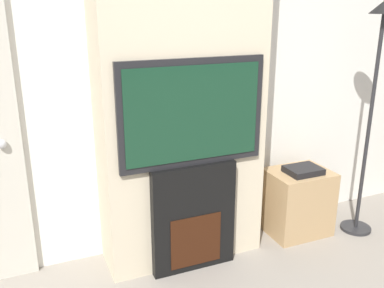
{
  "coord_description": "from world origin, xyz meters",
  "views": [
    {
      "loc": [
        -1.06,
        -0.9,
        1.82
      ],
      "look_at": [
        0.0,
        1.6,
        0.93
      ],
      "focal_mm": 40.0,
      "sensor_mm": 36.0,
      "label": 1
    }
  ],
  "objects": [
    {
      "name": "floor_lamp",
      "position": [
        1.49,
        1.54,
        1.28
      ],
      "size": [
        0.25,
        0.25,
        1.86
      ],
      "color": "#262628",
      "rests_on": "ground_plane"
    },
    {
      "name": "media_stand",
      "position": [
        0.99,
        1.71,
        0.28
      ],
      "size": [
        0.5,
        0.39,
        0.59
      ],
      "color": "tan",
      "rests_on": "ground_plane"
    },
    {
      "name": "chimney_breast",
      "position": [
        0.0,
        1.8,
        1.35
      ],
      "size": [
        1.15,
        0.4,
        2.7
      ],
      "color": "beige",
      "rests_on": "ground_plane"
    },
    {
      "name": "wall_back",
      "position": [
        0.0,
        2.03,
        1.35
      ],
      "size": [
        6.0,
        0.06,
        2.7
      ],
      "color": "silver",
      "rests_on": "ground_plane"
    },
    {
      "name": "fireplace",
      "position": [
        0.0,
        1.6,
        0.39
      ],
      "size": [
        0.61,
        0.15,
        0.79
      ],
      "color": "black",
      "rests_on": "ground_plane"
    },
    {
      "name": "television",
      "position": [
        0.0,
        1.6,
        1.15
      ],
      "size": [
        1.01,
        0.07,
        0.71
      ],
      "color": "black",
      "rests_on": "fireplace"
    }
  ]
}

